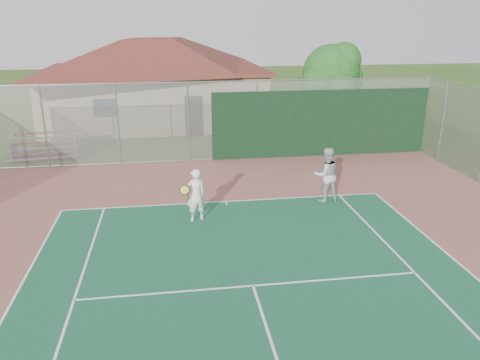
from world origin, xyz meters
The scene contains 6 objects.
back_fence centered at (2.11, 16.98, 1.67)m, with size 20.08×0.11×3.53m.
clubhouse centered at (-2.60, 25.95, 2.99)m, with size 13.80×9.34×5.89m.
bleachers centered at (-7.51, 18.61, 0.57)m, with size 3.05×2.00×1.08m.
tree centered at (6.78, 20.95, 3.23)m, with size 3.53×3.34×4.92m.
player_white_front centered at (-1.10, 10.46, 0.85)m, with size 0.86×0.65×1.69m.
player_grey_back centered at (3.43, 11.48, 0.95)m, with size 1.01×0.83×1.90m.
Camera 1 is at (-1.73, -3.15, 6.04)m, focal length 35.00 mm.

